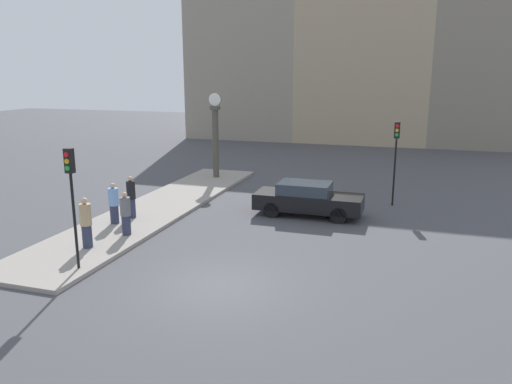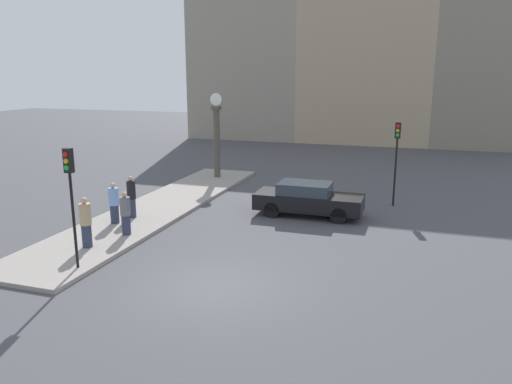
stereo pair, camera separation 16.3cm
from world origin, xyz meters
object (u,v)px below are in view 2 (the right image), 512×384
traffic_light_far (397,147)px  pedestrian_blue_stripe (114,203)px  pedestrian_black_jacket (132,197)px  pedestrian_tan_coat (86,223)px  street_clock (217,137)px  pedestrian_grey_jacket (125,213)px  sedan_car (308,199)px  traffic_light_near (70,184)px

traffic_light_far → pedestrian_blue_stripe: traffic_light_far is taller
traffic_light_far → pedestrian_black_jacket: size_ratio=2.21×
pedestrian_tan_coat → pedestrian_black_jacket: (-0.48, 3.78, -0.00)m
street_clock → pedestrian_grey_jacket: 11.34m
pedestrian_grey_jacket → sedan_car: bearing=41.1°
pedestrian_black_jacket → pedestrian_tan_coat: bearing=-82.8°
traffic_light_far → pedestrian_grey_jacket: size_ratio=2.37×
pedestrian_blue_stripe → traffic_light_far: bearing=33.1°
pedestrian_blue_stripe → pedestrian_grey_jacket: pedestrian_blue_stripe is taller
pedestrian_blue_stripe → pedestrian_black_jacket: bearing=75.6°
pedestrian_blue_stripe → pedestrian_black_jacket: size_ratio=0.94×
pedestrian_black_jacket → pedestrian_grey_jacket: bearing=-63.9°
sedan_car → pedestrian_black_jacket: size_ratio=2.62×
pedestrian_blue_stripe → traffic_light_near: bearing=-70.4°
traffic_light_far → street_clock: size_ratio=0.81×
traffic_light_far → pedestrian_grey_jacket: (-9.55, -8.19, -1.87)m
pedestrian_black_jacket → street_clock: bearing=88.7°
traffic_light_near → pedestrian_grey_jacket: (-0.36, 3.42, -1.93)m
traffic_light_far → traffic_light_near: bearing=-128.3°
traffic_light_near → pedestrian_grey_jacket: bearing=95.9°
sedan_car → pedestrian_black_jacket: pedestrian_black_jacket is taller
street_clock → pedestrian_blue_stripe: bearing=-92.6°
pedestrian_grey_jacket → pedestrian_black_jacket: (-1.03, 2.10, 0.07)m
traffic_light_near → pedestrian_black_jacket: size_ratio=2.13×
pedestrian_tan_coat → traffic_light_far: bearing=44.4°
pedestrian_blue_stripe → pedestrian_black_jacket: 0.99m
traffic_light_near → street_clock: 14.68m
sedan_car → street_clock: street_clock is taller
traffic_light_near → pedestrian_black_jacket: (-1.39, 5.53, -1.86)m
pedestrian_tan_coat → pedestrian_black_jacket: bearing=97.2°
traffic_light_far → pedestrian_tan_coat: (-10.09, -9.87, -1.80)m
sedan_car → pedestrian_blue_stripe: pedestrian_blue_stripe is taller
traffic_light_near → pedestrian_tan_coat: (-0.91, 1.74, -1.85)m
sedan_car → traffic_light_near: traffic_light_near is taller
street_clock → pedestrian_blue_stripe: 10.18m
traffic_light_far → pedestrian_tan_coat: bearing=-135.6°
sedan_car → traffic_light_far: traffic_light_far is taller
traffic_light_near → pedestrian_blue_stripe: bearing=109.6°
traffic_light_far → pedestrian_black_jacket: bearing=-150.1°
traffic_light_far → pedestrian_black_jacket: 12.34m
sedan_car → pedestrian_tan_coat: 9.52m
traffic_light_near → traffic_light_far: traffic_light_near is taller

